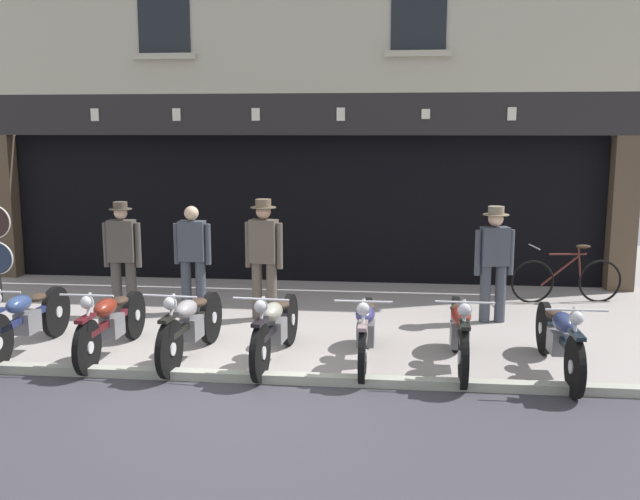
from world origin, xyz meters
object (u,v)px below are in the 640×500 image
Objects in this scene: salesman_right at (264,253)px; advert_board_near at (408,194)px; motorcycle_center_right at (366,329)px; motorcycle_right at (460,331)px; assistant_far_right at (494,258)px; motorcycle_far_left at (26,319)px; salesman_left at (122,253)px; motorcycle_center_left at (191,324)px; shopkeeper_center at (193,254)px; leaning_bicycle at (567,279)px; motorcycle_center at (275,327)px; motorcycle_far_right at (559,337)px; motorcycle_left at (111,322)px.

salesman_right is 1.65× the size of advert_board_near.
advert_board_near reaches higher than motorcycle_center_right.
motorcycle_right is 1.21× the size of assistant_far_right.
salesman_left is at bearing -104.10° from motorcycle_far_left.
assistant_far_right reaches higher than motorcycle_center_right.
motorcycle_center_left is 1.26× the size of shopkeeper_center.
motorcycle_center_right is at bearing -96.62° from advert_board_near.
leaning_bicycle is at bearing -152.15° from salesman_right.
advert_board_near is (2.59, 4.65, 1.15)m from motorcycle_center_left.
leaning_bicycle is at bearing -141.42° from motorcycle_center_left.
motorcycle_far_right is at bearing -176.76° from motorcycle_center.
motorcycle_far_left is 2.05m from motorcycle_center_left.
motorcycle_center_right is 4.09m from salesman_left.
motorcycle_center reaches higher than leaning_bicycle.
motorcycle_far_left is 1.03× the size of motorcycle_center_left.
salesman_right is (1.12, -0.25, 0.09)m from shopkeeper_center.
salesman_left reaches higher than motorcycle_left.
motorcycle_center_right is 2.16m from motorcycle_far_right.
motorcycle_center reaches higher than motorcycle_far_right.
motorcycle_left is at bearing 0.74° from motorcycle_center_right.
motorcycle_right is at bearing 141.91° from leaning_bicycle.
motorcycle_center_right is at bearing 139.04° from salesman_right.
motorcycle_center_left is 1.16× the size of salesman_right.
motorcycle_far_left reaches higher than leaning_bicycle.
motorcycle_left is at bearing 110.90° from leaning_bicycle.
leaning_bicycle is at bearing -26.04° from advert_board_near.
motorcycle_center_left is at bearing 83.59° from salesman_right.
salesman_right is at bearing -49.87° from motorcycle_center_right.
salesman_left is (-3.62, 1.84, 0.51)m from motorcycle_center_right.
motorcycle_left is at bearing 12.88° from assistant_far_right.
motorcycle_center_right is at bearing -173.84° from motorcycle_center_left.
assistant_far_right is at bearing -78.97° from motorcycle_far_right.
motorcycle_left is 2.47m from salesman_right.
motorcycle_right reaches higher than motorcycle_far_right.
assistant_far_right is at bearing -129.71° from motorcycle_center_right.
motorcycle_far_right is 2.26m from assistant_far_right.
motorcycle_far_right is (4.22, -0.07, -0.01)m from motorcycle_center_left.
motorcycle_right is (1.07, -0.05, 0.02)m from motorcycle_center_right.
salesman_left is 6.84m from leaning_bicycle.
motorcycle_center_left is 4.22m from motorcycle_far_right.
motorcycle_far_right is 6.12m from salesman_left.
motorcycle_right is (3.13, 0.01, 0.01)m from motorcycle_center_left.
motorcycle_center_right is (3.05, 0.02, -0.00)m from motorcycle_left.
advert_board_near is at bearing -104.27° from motorcycle_center.
motorcycle_right is at bearing 177.84° from motorcycle_center_right.
motorcycle_far_right is 1.27× the size of assistant_far_right.
salesman_right is 4.85m from leaning_bicycle.
motorcycle_center_left is 1.01m from motorcycle_center.
motorcycle_left is 1.24× the size of assistant_far_right.
shopkeeper_center reaches higher than motorcycle_far_left.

